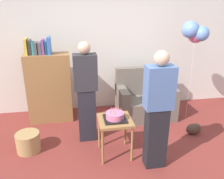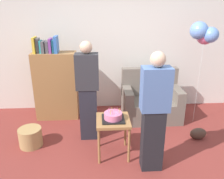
{
  "view_description": "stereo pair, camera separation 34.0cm",
  "coord_description": "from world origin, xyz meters",
  "px_view_note": "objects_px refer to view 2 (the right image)",
  "views": [
    {
      "loc": [
        -0.7,
        -2.63,
        2.16
      ],
      "look_at": [
        -0.16,
        0.51,
        0.95
      ],
      "focal_mm": 36.96,
      "sensor_mm": 36.0,
      "label": 1
    },
    {
      "loc": [
        -0.36,
        -2.67,
        2.16
      ],
      "look_at": [
        -0.16,
        0.51,
        0.95
      ],
      "focal_mm": 36.96,
      "sensor_mm": 36.0,
      "label": 2
    }
  ],
  "objects_px": {
    "birthday_cake": "(113,116)",
    "person_holding_cake": "(154,113)",
    "couch": "(151,101)",
    "bookshelf": "(56,84)",
    "wicker_basket": "(31,137)",
    "person_blowing_candles": "(88,91)",
    "side_table": "(113,125)",
    "balloon_bunch": "(204,34)",
    "handbag": "(198,134)"
  },
  "relations": [
    {
      "from": "bookshelf",
      "to": "person_blowing_candles",
      "type": "xyz_separation_m",
      "value": [
        0.64,
        -0.8,
        0.14
      ]
    },
    {
      "from": "wicker_basket",
      "to": "balloon_bunch",
      "type": "xyz_separation_m",
      "value": [
        2.92,
        0.66,
        1.51
      ]
    },
    {
      "from": "wicker_basket",
      "to": "side_table",
      "type": "bearing_deg",
      "value": -13.1
    },
    {
      "from": "wicker_basket",
      "to": "balloon_bunch",
      "type": "height_order",
      "value": "balloon_bunch"
    },
    {
      "from": "couch",
      "to": "side_table",
      "type": "relative_size",
      "value": 1.88
    },
    {
      "from": "birthday_cake",
      "to": "wicker_basket",
      "type": "relative_size",
      "value": 0.89
    },
    {
      "from": "side_table",
      "to": "wicker_basket",
      "type": "relative_size",
      "value": 1.63
    },
    {
      "from": "birthday_cake",
      "to": "person_holding_cake",
      "type": "relative_size",
      "value": 0.2
    },
    {
      "from": "bookshelf",
      "to": "balloon_bunch",
      "type": "height_order",
      "value": "balloon_bunch"
    },
    {
      "from": "bookshelf",
      "to": "side_table",
      "type": "bearing_deg",
      "value": -52.04
    },
    {
      "from": "bookshelf",
      "to": "wicker_basket",
      "type": "distance_m",
      "value": 1.17
    },
    {
      "from": "bookshelf",
      "to": "person_holding_cake",
      "type": "height_order",
      "value": "person_holding_cake"
    },
    {
      "from": "birthday_cake",
      "to": "bookshelf",
      "type": "bearing_deg",
      "value": 127.96
    },
    {
      "from": "wicker_basket",
      "to": "birthday_cake",
      "type": "bearing_deg",
      "value": -13.1
    },
    {
      "from": "balloon_bunch",
      "to": "handbag",
      "type": "bearing_deg",
      "value": -104.57
    },
    {
      "from": "side_table",
      "to": "person_holding_cake",
      "type": "bearing_deg",
      "value": -33.44
    },
    {
      "from": "side_table",
      "to": "person_blowing_candles",
      "type": "distance_m",
      "value": 0.71
    },
    {
      "from": "birthday_cake",
      "to": "person_holding_cake",
      "type": "bearing_deg",
      "value": -33.44
    },
    {
      "from": "couch",
      "to": "bookshelf",
      "type": "height_order",
      "value": "bookshelf"
    },
    {
      "from": "side_table",
      "to": "wicker_basket",
      "type": "height_order",
      "value": "side_table"
    },
    {
      "from": "balloon_bunch",
      "to": "person_holding_cake",
      "type": "bearing_deg",
      "value": -130.73
    },
    {
      "from": "handbag",
      "to": "balloon_bunch",
      "type": "distance_m",
      "value": 1.7
    },
    {
      "from": "birthday_cake",
      "to": "balloon_bunch",
      "type": "relative_size",
      "value": 0.17
    },
    {
      "from": "bookshelf",
      "to": "handbag",
      "type": "bearing_deg",
      "value": -21.71
    },
    {
      "from": "couch",
      "to": "bookshelf",
      "type": "relative_size",
      "value": 0.69
    },
    {
      "from": "couch",
      "to": "person_blowing_candles",
      "type": "distance_m",
      "value": 1.44
    },
    {
      "from": "couch",
      "to": "handbag",
      "type": "distance_m",
      "value": 1.08
    },
    {
      "from": "handbag",
      "to": "balloon_bunch",
      "type": "bearing_deg",
      "value": 75.43
    },
    {
      "from": "couch",
      "to": "person_blowing_candles",
      "type": "relative_size",
      "value": 0.67
    },
    {
      "from": "wicker_basket",
      "to": "balloon_bunch",
      "type": "relative_size",
      "value": 0.19
    },
    {
      "from": "birthday_cake",
      "to": "person_blowing_candles",
      "type": "xyz_separation_m",
      "value": [
        -0.37,
        0.5,
        0.2
      ]
    },
    {
      "from": "person_blowing_candles",
      "to": "wicker_basket",
      "type": "bearing_deg",
      "value": -168.14
    },
    {
      "from": "birthday_cake",
      "to": "handbag",
      "type": "relative_size",
      "value": 1.14
    },
    {
      "from": "wicker_basket",
      "to": "person_holding_cake",
      "type": "bearing_deg",
      "value": -19.4
    },
    {
      "from": "bookshelf",
      "to": "birthday_cake",
      "type": "xyz_separation_m",
      "value": [
        1.01,
        -1.3,
        -0.05
      ]
    },
    {
      "from": "person_blowing_candles",
      "to": "handbag",
      "type": "xyz_separation_m",
      "value": [
        1.82,
        -0.18,
        -0.73
      ]
    },
    {
      "from": "birthday_cake",
      "to": "wicker_basket",
      "type": "xyz_separation_m",
      "value": [
        -1.3,
        0.3,
        -0.49
      ]
    },
    {
      "from": "side_table",
      "to": "handbag",
      "type": "height_order",
      "value": "side_table"
    },
    {
      "from": "bookshelf",
      "to": "person_blowing_candles",
      "type": "height_order",
      "value": "person_blowing_candles"
    },
    {
      "from": "birthday_cake",
      "to": "handbag",
      "type": "height_order",
      "value": "birthday_cake"
    },
    {
      "from": "person_blowing_candles",
      "to": "side_table",
      "type": "bearing_deg",
      "value": -53.5
    },
    {
      "from": "balloon_bunch",
      "to": "birthday_cake",
      "type": "bearing_deg",
      "value": -149.18
    },
    {
      "from": "bookshelf",
      "to": "couch",
      "type": "bearing_deg",
      "value": -4.53
    },
    {
      "from": "wicker_basket",
      "to": "person_blowing_candles",
      "type": "bearing_deg",
      "value": 12.02
    },
    {
      "from": "couch",
      "to": "handbag",
      "type": "bearing_deg",
      "value": -52.81
    },
    {
      "from": "bookshelf",
      "to": "side_table",
      "type": "height_order",
      "value": "bookshelf"
    },
    {
      "from": "side_table",
      "to": "person_holding_cake",
      "type": "xyz_separation_m",
      "value": [
        0.5,
        -0.33,
        0.34
      ]
    },
    {
      "from": "couch",
      "to": "balloon_bunch",
      "type": "relative_size",
      "value": 0.59
    },
    {
      "from": "couch",
      "to": "birthday_cake",
      "type": "xyz_separation_m",
      "value": [
        -0.82,
        -1.16,
        0.3
      ]
    },
    {
      "from": "birthday_cake",
      "to": "person_holding_cake",
      "type": "distance_m",
      "value": 0.63
    }
  ]
}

